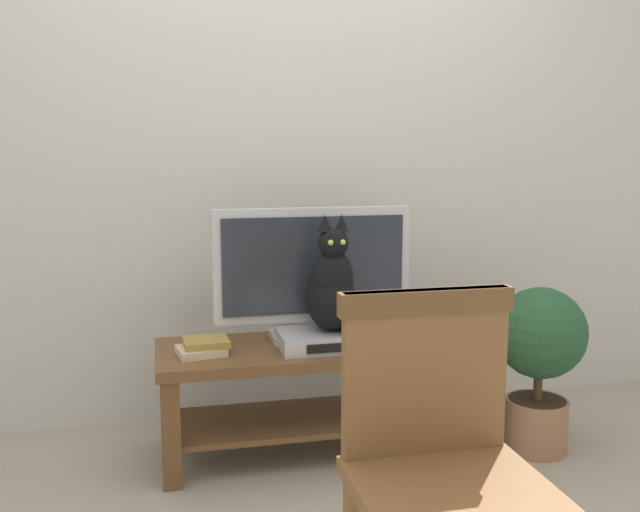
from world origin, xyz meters
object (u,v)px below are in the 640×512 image
(media_box, at_px, (331,338))
(cat, at_px, (332,287))
(book_stack, at_px, (203,347))
(potted_plant, at_px, (539,354))
(tv, at_px, (313,271))
(tv_stand, at_px, (317,375))
(wooden_chair, at_px, (442,454))

(media_box, height_order, cat, cat)
(media_box, relative_size, book_stack, 1.99)
(media_box, xyz_separation_m, potted_plant, (0.85, -0.14, -0.08))
(tv, relative_size, potted_plant, 1.19)
(tv_stand, bearing_deg, tv, 89.98)
(tv_stand, xyz_separation_m, tv, (0.00, 0.08, 0.42))
(wooden_chair, bearing_deg, cat, 88.65)
(book_stack, relative_size, potted_plant, 0.30)
(tv, height_order, potted_plant, tv)
(wooden_chair, xyz_separation_m, book_stack, (-0.48, 1.24, -0.05))
(wooden_chair, height_order, potted_plant, wooden_chair)
(tv_stand, xyz_separation_m, wooden_chair, (0.02, -1.28, 0.22))
(cat, xyz_separation_m, book_stack, (-0.51, 0.02, -0.22))
(tv, bearing_deg, potted_plant, -17.26)
(tv_stand, relative_size, wooden_chair, 1.41)
(cat, relative_size, wooden_chair, 0.51)
(wooden_chair, height_order, book_stack, wooden_chair)
(cat, bearing_deg, tv, 106.53)
(tv, distance_m, potted_plant, 1.00)
(cat, bearing_deg, tv_stand, 123.88)
(media_box, distance_m, book_stack, 0.51)
(tv, relative_size, media_box, 1.97)
(tv_stand, relative_size, potted_plant, 1.87)
(potted_plant, bearing_deg, cat, 171.34)
(tv, relative_size, wooden_chair, 0.90)
(cat, height_order, potted_plant, cat)
(tv, bearing_deg, tv_stand, -90.02)
(cat, xyz_separation_m, potted_plant, (0.85, -0.13, -0.29))
(tv_stand, height_order, book_stack, book_stack)
(cat, bearing_deg, book_stack, 177.41)
(tv_stand, distance_m, cat, 0.39)
(tv, distance_m, cat, 0.16)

